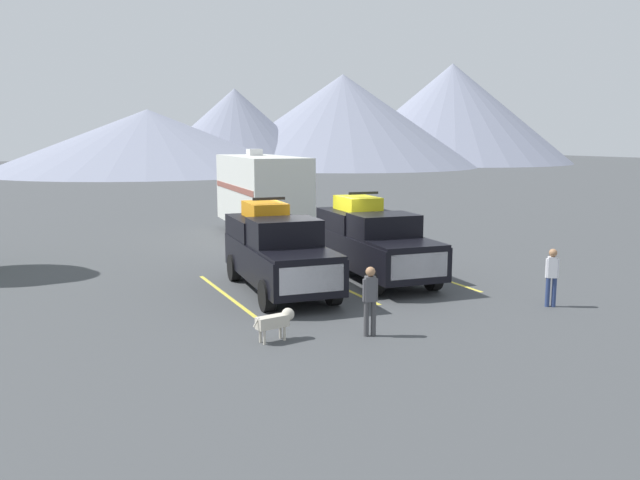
# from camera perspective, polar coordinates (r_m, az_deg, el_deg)

# --- Properties ---
(ground_plane) EXTENTS (240.00, 240.00, 0.00)m
(ground_plane) POSITION_cam_1_polar(r_m,az_deg,el_deg) (20.23, 0.14, -3.41)
(ground_plane) COLOR #3F4244
(pickup_truck_a) EXTENTS (2.47, 5.74, 2.62)m
(pickup_truck_a) POSITION_cam_1_polar(r_m,az_deg,el_deg) (18.49, -3.83, -0.85)
(pickup_truck_a) COLOR black
(pickup_truck_a) RESTS_ON ground
(pickup_truck_b) EXTENTS (2.52, 5.66, 2.65)m
(pickup_truck_b) POSITION_cam_1_polar(r_m,az_deg,el_deg) (20.15, 4.74, -0.05)
(pickup_truck_b) COLOR black
(pickup_truck_b) RESTS_ON ground
(lot_stripe_a) EXTENTS (0.12, 5.50, 0.01)m
(lot_stripe_a) POSITION_cam_1_polar(r_m,az_deg,el_deg) (18.26, -8.31, -4.86)
(lot_stripe_a) COLOR gold
(lot_stripe_a) RESTS_ON ground
(lot_stripe_b) EXTENTS (0.12, 5.50, 0.01)m
(lot_stripe_b) POSITION_cam_1_polar(r_m,az_deg,el_deg) (19.45, 1.25, -3.90)
(lot_stripe_b) COLOR gold
(lot_stripe_b) RESTS_ON ground
(lot_stripe_c) EXTENTS (0.12, 5.50, 0.01)m
(lot_stripe_c) POSITION_cam_1_polar(r_m,az_deg,el_deg) (21.12, 9.48, -2.99)
(lot_stripe_c) COLOR gold
(lot_stripe_c) RESTS_ON ground
(camper_trailer_a) EXTENTS (3.10, 8.61, 3.87)m
(camper_trailer_a) POSITION_cam_1_polar(r_m,az_deg,el_deg) (28.72, -5.24, 4.36)
(camper_trailer_a) COLOR silver
(camper_trailer_a) RESTS_ON ground
(person_a) EXTENTS (0.30, 0.27, 1.53)m
(person_a) POSITION_cam_1_polar(r_m,az_deg,el_deg) (17.72, 19.87, -2.81)
(person_a) COLOR navy
(person_a) RESTS_ON ground
(person_b) EXTENTS (0.34, 0.24, 1.57)m
(person_b) POSITION_cam_1_polar(r_m,az_deg,el_deg) (14.25, 4.47, -5.01)
(person_b) COLOR #3F3F42
(person_b) RESTS_ON ground
(dog) EXTENTS (1.01, 0.40, 0.68)m
(dog) POSITION_cam_1_polar(r_m,az_deg,el_deg) (14.05, -3.83, -7.11)
(dog) COLOR beige
(dog) RESTS_ON ground
(mountain_ridge) EXTENTS (162.73, 51.52, 17.49)m
(mountain_ridge) POSITION_cam_1_polar(r_m,az_deg,el_deg) (95.19, -9.15, 10.36)
(mountain_ridge) COLOR gray
(mountain_ridge) RESTS_ON ground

